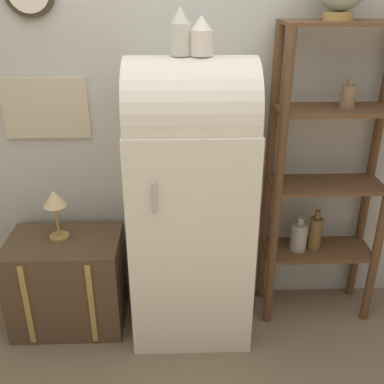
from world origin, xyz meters
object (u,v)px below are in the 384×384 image
refrigerator (191,200)px  vase_left (180,33)px  vase_center (201,37)px  desk_lamp (55,203)px  suitcase_trunk (68,281)px

refrigerator → vase_left: size_ratio=7.19×
vase_center → desk_lamp: size_ratio=0.60×
vase_left → vase_center: size_ratio=1.23×
refrigerator → vase_left: bearing=-169.4°
refrigerator → vase_left: vase_left is taller
refrigerator → desk_lamp: refrigerator is taller
desk_lamp → vase_left: bearing=-5.2°
refrigerator → desk_lamp: size_ratio=5.36×
refrigerator → vase_center: size_ratio=8.87×
refrigerator → vase_center: 0.84m
suitcase_trunk → vase_left: (0.68, -0.03, 1.39)m
vase_left → vase_center: bearing=-1.3°
suitcase_trunk → vase_center: 1.58m
refrigerator → suitcase_trunk: bearing=178.0°
refrigerator → desk_lamp: bearing=175.8°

